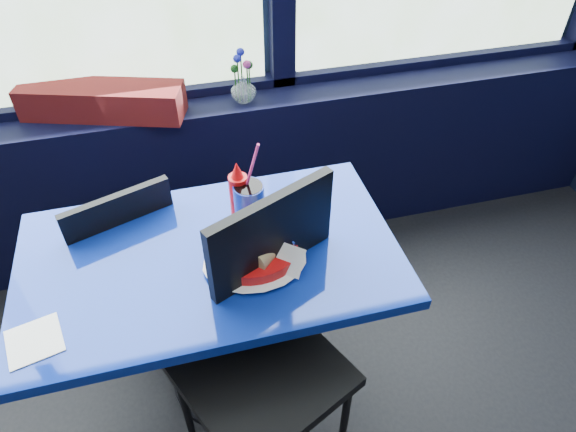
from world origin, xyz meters
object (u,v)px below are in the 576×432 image
object	(u,v)px
near_table	(215,290)
ketchup_bottle	(239,195)
chair_near_front	(266,331)
flower_vase	(243,86)
chair_near_back	(145,250)
planter_box	(102,100)
soda_cup	(250,204)
food_basket	(257,255)

from	to	relation	value
near_table	ketchup_bottle	size ratio (longest dim) A/B	5.13
chair_near_front	flower_vase	world-z (taller)	flower_vase
chair_near_front	chair_near_back	size ratio (longest dim) A/B	1.18
flower_vase	planter_box	bearing A→B (deg)	176.68
chair_near_front	planter_box	size ratio (longest dim) A/B	1.53
planter_box	ketchup_bottle	distance (m)	0.84
chair_near_back	soda_cup	xyz separation A→B (m)	(0.39, -0.22, 0.34)
flower_vase	soda_cup	distance (m)	0.73
planter_box	near_table	bearing A→B (deg)	-52.34
chair_near_back	soda_cup	bearing A→B (deg)	130.92
chair_near_back	food_basket	size ratio (longest dim) A/B	2.50
ketchup_bottle	chair_near_front	bearing A→B (deg)	-89.82
planter_box	food_basket	bearing A→B (deg)	-46.61
planter_box	flower_vase	distance (m)	0.59
flower_vase	soda_cup	world-z (taller)	soda_cup
chair_near_front	flower_vase	size ratio (longest dim) A/B	4.39
chair_near_front	planter_box	bearing A→B (deg)	87.34
planter_box	soda_cup	world-z (taller)	soda_cup
food_basket	ketchup_bottle	xyz separation A→B (m)	(-0.01, 0.22, 0.07)
chair_near_front	ketchup_bottle	world-z (taller)	chair_near_front
soda_cup	chair_near_front	bearing A→B (deg)	-94.61
chair_near_back	soda_cup	size ratio (longest dim) A/B	2.54
chair_near_back	soda_cup	world-z (taller)	soda_cup
chair_near_front	soda_cup	distance (m)	0.41
near_table	flower_vase	bearing A→B (deg)	71.58
near_table	chair_near_back	distance (m)	0.41
soda_cup	food_basket	bearing A→B (deg)	-95.43
flower_vase	soda_cup	size ratio (longest dim) A/B	0.69
planter_box	flower_vase	size ratio (longest dim) A/B	2.87
food_basket	ketchup_bottle	distance (m)	0.23
near_table	flower_vase	xyz separation A→B (m)	(0.28, 0.83, 0.30)
chair_near_front	chair_near_back	xyz separation A→B (m)	(-0.36, 0.55, -0.09)
chair_near_front	flower_vase	distance (m)	1.10
chair_near_back	planter_box	distance (m)	0.66
near_table	ketchup_bottle	world-z (taller)	ketchup_bottle
near_table	chair_near_back	xyz separation A→B (m)	(-0.23, 0.33, -0.07)
ketchup_bottle	near_table	bearing A→B (deg)	-131.89
near_table	soda_cup	bearing A→B (deg)	34.61
near_table	ketchup_bottle	bearing A→B (deg)	48.11
chair_near_front	food_basket	size ratio (longest dim) A/B	2.96
near_table	chair_near_back	size ratio (longest dim) A/B	1.39
near_table	planter_box	size ratio (longest dim) A/B	1.80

